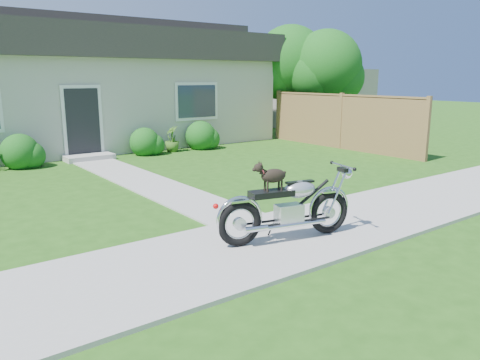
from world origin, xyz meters
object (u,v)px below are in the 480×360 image
(tree_near, at_px, (330,69))
(motorcycle_with_dog, at_px, (288,206))
(fence, at_px, (341,121))
(house, at_px, (94,84))
(tree_far, at_px, (294,65))
(potted_plant_right, at_px, (172,139))

(tree_near, xyz_separation_m, motorcycle_with_dog, (-9.61, -8.17, -2.18))
(motorcycle_with_dog, bearing_deg, fence, 51.03)
(tree_near, bearing_deg, fence, -128.33)
(tree_near, distance_m, motorcycle_with_dog, 12.80)
(house, height_order, fence, house)
(house, bearing_deg, fence, -44.74)
(fence, height_order, motorcycle_with_dog, fence)
(house, bearing_deg, tree_far, -19.37)
(fence, xyz_separation_m, tree_far, (1.13, 3.63, 1.95))
(house, xyz_separation_m, tree_near, (8.09, -3.99, 0.58))
(tree_far, height_order, potted_plant_right, tree_far)
(fence, distance_m, motorcycle_with_dog, 9.81)
(tree_far, distance_m, motorcycle_with_dog, 13.29)
(house, height_order, potted_plant_right, house)
(tree_near, xyz_separation_m, potted_plant_right, (-6.83, 0.54, -2.31))
(tree_near, distance_m, potted_plant_right, 7.23)
(potted_plant_right, bearing_deg, tree_far, 7.69)
(house, bearing_deg, tree_near, -26.23)
(tree_far, bearing_deg, fence, -107.24)
(motorcycle_with_dog, bearing_deg, potted_plant_right, 86.23)
(house, relative_size, fence, 1.90)
(house, bearing_deg, potted_plant_right, -69.88)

